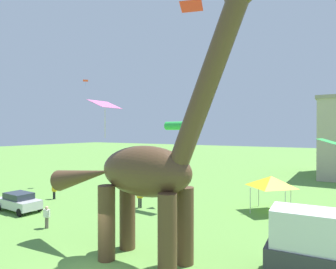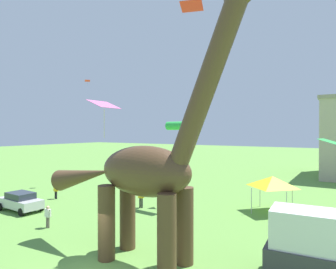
% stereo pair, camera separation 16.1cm
% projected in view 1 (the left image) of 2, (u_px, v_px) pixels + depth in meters
% --- Properties ---
extents(dinosaur_sculpture, '(12.39, 2.62, 12.95)m').
position_uv_depth(dinosaur_sculpture, '(144.00, 171.00, 15.18)').
color(dinosaur_sculpture, '#513823').
rests_on(dinosaur_sculpture, ground_plane).
extents(parked_sedan_left, '(4.27, 2.03, 1.55)m').
position_uv_depth(parked_sedan_left, '(19.00, 201.00, 24.80)').
color(parked_sedan_left, '#B7B7BC').
rests_on(parked_sedan_left, ground_plane).
extents(parked_box_truck, '(5.72, 2.46, 3.20)m').
position_uv_depth(parked_box_truck, '(331.00, 248.00, 12.80)').
color(parked_box_truck, '#38383D').
rests_on(parked_box_truck, ground_plane).
extents(person_photographer, '(0.66, 0.29, 1.75)m').
position_uv_depth(person_photographer, '(140.00, 196.00, 25.86)').
color(person_photographer, black).
rests_on(person_photographer, ground_plane).
extents(person_strolling_adult, '(0.57, 0.25, 1.53)m').
position_uv_depth(person_strolling_adult, '(54.00, 190.00, 29.15)').
color(person_strolling_adult, black).
rests_on(person_strolling_adult, ground_plane).
extents(person_near_flyer, '(0.57, 0.25, 1.53)m').
position_uv_depth(person_near_flyer, '(47.00, 215.00, 20.43)').
color(person_near_flyer, '#6B6056').
rests_on(person_near_flyer, ground_plane).
extents(festival_canopy_tent, '(3.15, 3.15, 3.00)m').
position_uv_depth(festival_canopy_tent, '(271.00, 181.00, 24.51)').
color(festival_canopy_tent, '#B2B2B7').
rests_on(festival_canopy_tent, ground_plane).
extents(kite_near_low, '(2.72, 2.35, 0.78)m').
position_uv_depth(kite_near_low, '(181.00, 126.00, 26.11)').
color(kite_near_low, green).
extents(kite_near_high, '(0.86, 1.21, 1.56)m').
position_uv_depth(kite_near_high, '(105.00, 105.00, 12.04)').
color(kite_near_high, pink).
extents(kite_trailing, '(1.54, 1.30, 0.32)m').
position_uv_depth(kite_trailing, '(191.00, 6.00, 17.57)').
color(kite_trailing, red).
extents(kite_apex, '(1.30, 1.60, 0.32)m').
position_uv_depth(kite_apex, '(328.00, 141.00, 17.39)').
color(kite_apex, green).
extents(kite_far_left, '(0.75, 0.77, 0.81)m').
position_uv_depth(kite_far_left, '(85.00, 81.00, 37.23)').
color(kite_far_left, red).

